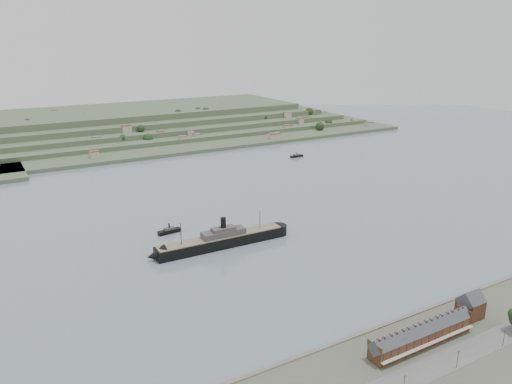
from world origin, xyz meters
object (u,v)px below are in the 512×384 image
gabled_building (470,305)px  tugboat (169,231)px  terrace_row (421,335)px  steamship (218,241)px

gabled_building → tugboat: bearing=115.4°
terrace_row → tugboat: (-47.18, 182.40, -5.04)m
terrace_row → gabled_building: (37.50, 4.02, 1.34)m
steamship → tugboat: (-18.43, 38.90, -2.59)m
terrace_row → gabled_building: bearing=6.1°
terrace_row → steamship: 146.37m
tugboat → terrace_row: bearing=-75.5°
terrace_row → steamship: bearing=101.3°
terrace_row → tugboat: 188.47m
steamship → terrace_row: bearing=-78.7°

